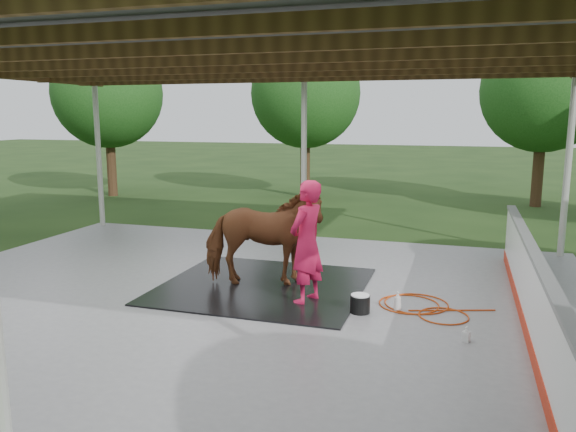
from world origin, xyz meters
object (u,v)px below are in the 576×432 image
(dasher_board, at_px, (530,292))
(handler, at_px, (307,242))
(horse, at_px, (263,237))
(wash_bucket, at_px, (360,303))

(dasher_board, height_order, handler, handler)
(dasher_board, distance_m, handler, 3.31)
(horse, relative_size, handler, 1.03)
(handler, height_order, wash_bucket, handler)
(wash_bucket, bearing_deg, horse, 156.50)
(horse, relative_size, wash_bucket, 6.72)
(wash_bucket, bearing_deg, handler, 166.30)
(dasher_board, distance_m, wash_bucket, 2.40)
(dasher_board, distance_m, horse, 4.31)
(horse, xyz_separation_m, handler, (0.95, -0.59, 0.10))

